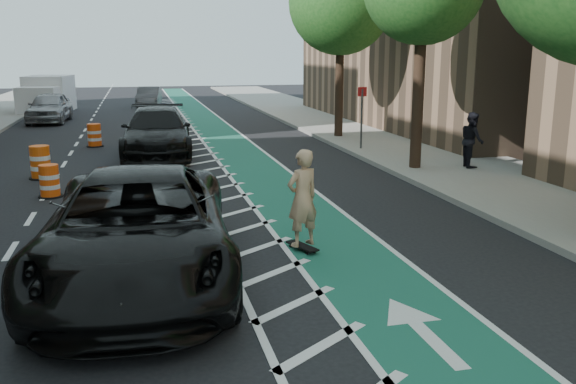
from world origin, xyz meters
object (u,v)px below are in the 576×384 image
object	(u,v)px
skateboarder	(302,198)
suv_far	(157,132)
barrel_a	(50,182)
suv_near	(137,229)

from	to	relation	value
skateboarder	suv_far	world-z (taller)	skateboarder
skateboarder	suv_far	bearing A→B (deg)	-100.81
barrel_a	suv_far	bearing A→B (deg)	63.42
suv_near	suv_far	size ratio (longest dim) A/B	1.10
barrel_a	skateboarder	bearing A→B (deg)	-48.10
suv_near	suv_far	xyz separation A→B (m)	(0.78, 12.85, -0.04)
skateboarder	suv_near	distance (m)	3.20
suv_near	suv_far	bearing A→B (deg)	90.53
suv_near	barrel_a	xyz separation A→B (m)	(-2.25, 6.81, -0.50)
skateboarder	barrel_a	size ratio (longest dim) A/B	2.17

